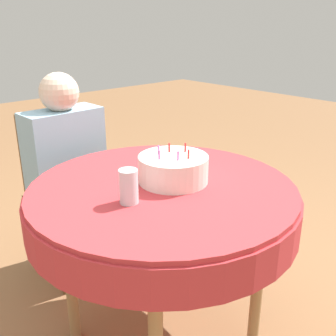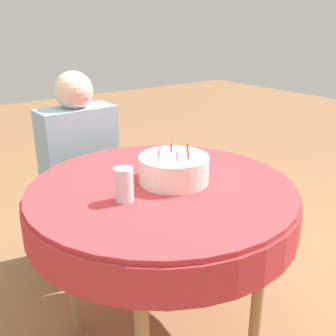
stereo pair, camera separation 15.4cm
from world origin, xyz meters
name	(u,v)px [view 1 (the left image)]	position (x,y,z in m)	size (l,w,h in m)	color
dining_table	(162,206)	(0.00, 0.00, 0.68)	(1.07, 1.07, 0.78)	#BC3338
chair	(62,187)	(-0.01, 0.83, 0.50)	(0.39, 0.39, 0.92)	brown
person	(68,159)	(-0.01, 0.75, 0.69)	(0.41, 0.29, 1.14)	beige
birthday_cake	(174,169)	(0.06, 0.00, 0.83)	(0.28, 0.28, 0.14)	white
drinking_glass	(129,186)	(-0.19, -0.04, 0.84)	(0.07, 0.07, 0.12)	silver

